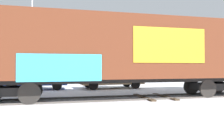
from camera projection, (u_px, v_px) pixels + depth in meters
name	position (u px, v px, depth m)	size (l,w,h in m)	color
ground_plane	(139.00, 98.00, 11.35)	(260.00, 260.00, 0.00)	silver
track	(151.00, 97.00, 11.51)	(60.00, 2.53, 0.08)	#4C4742
freight_car	(123.00, 50.00, 11.20)	(15.98, 2.86, 4.14)	#5B2B19
flagpole	(34.00, 20.00, 22.24)	(1.41, 0.88, 9.65)	silver
hillside	(69.00, 51.00, 69.36)	(111.98, 30.09, 16.93)	silver
parked_car_blue	(36.00, 77.00, 15.72)	(4.23, 1.98, 1.63)	navy
parked_car_tan	(111.00, 77.00, 16.61)	(4.63, 2.17, 1.59)	#9E8966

